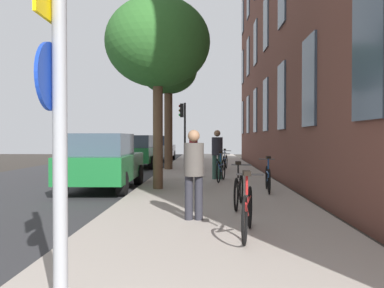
{
  "coord_description": "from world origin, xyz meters",
  "views": [
    {
      "loc": [
        0.93,
        -0.77,
        1.52
      ],
      "look_at": [
        0.5,
        11.78,
        1.32
      ],
      "focal_mm": 37.96,
      "sensor_mm": 36.0,
      "label": 1
    }
  ],
  "objects_px": {
    "traffic_light": "(183,121)",
    "tree_near": "(158,43)",
    "pedestrian_0": "(194,168)",
    "car_0": "(103,161)",
    "sign_post": "(57,79)",
    "bicycle_1": "(239,189)",
    "bicycle_5": "(225,161)",
    "tree_far": "(168,71)",
    "bicycle_0": "(247,210)",
    "car_2": "(159,148)",
    "bicycle_2": "(268,178)",
    "pedestrian_1": "(217,151)",
    "pedestrian_2": "(193,149)",
    "car_1": "(138,151)",
    "bicycle_3": "(221,169)",
    "bicycle_4": "(219,165)"
  },
  "relations": [
    {
      "from": "sign_post",
      "to": "car_0",
      "type": "distance_m",
      "value": 8.48
    },
    {
      "from": "tree_near",
      "to": "bicycle_3",
      "type": "xyz_separation_m",
      "value": [
        1.8,
        1.9,
        -3.59
      ]
    },
    {
      "from": "bicycle_4",
      "to": "bicycle_5",
      "type": "relative_size",
      "value": 1.03
    },
    {
      "from": "bicycle_4",
      "to": "bicycle_5",
      "type": "height_order",
      "value": "bicycle_4"
    },
    {
      "from": "car_0",
      "to": "car_1",
      "type": "bearing_deg",
      "value": 93.22
    },
    {
      "from": "sign_post",
      "to": "car_1",
      "type": "distance_m",
      "value": 17.33
    },
    {
      "from": "tree_near",
      "to": "car_2",
      "type": "height_order",
      "value": "tree_near"
    },
    {
      "from": "tree_far",
      "to": "bicycle_2",
      "type": "bearing_deg",
      "value": -65.99
    },
    {
      "from": "bicycle_4",
      "to": "bicycle_5",
      "type": "distance_m",
      "value": 2.43
    },
    {
      "from": "sign_post",
      "to": "pedestrian_2",
      "type": "distance_m",
      "value": 13.82
    },
    {
      "from": "bicycle_2",
      "to": "car_1",
      "type": "xyz_separation_m",
      "value": [
        -5.06,
        9.88,
        0.37
      ]
    },
    {
      "from": "bicycle_2",
      "to": "car_1",
      "type": "height_order",
      "value": "car_1"
    },
    {
      "from": "bicycle_0",
      "to": "car_2",
      "type": "distance_m",
      "value": 20.78
    },
    {
      "from": "tree_far",
      "to": "pedestrian_0",
      "type": "relative_size",
      "value": 3.6
    },
    {
      "from": "pedestrian_0",
      "to": "car_1",
      "type": "bearing_deg",
      "value": 103.44
    },
    {
      "from": "car_1",
      "to": "bicycle_0",
      "type": "bearing_deg",
      "value": -74.61
    },
    {
      "from": "car_2",
      "to": "bicycle_5",
      "type": "bearing_deg",
      "value": -65.48
    },
    {
      "from": "pedestrian_1",
      "to": "car_1",
      "type": "bearing_deg",
      "value": 119.46
    },
    {
      "from": "tree_far",
      "to": "pedestrian_2",
      "type": "height_order",
      "value": "tree_far"
    },
    {
      "from": "tree_near",
      "to": "bicycle_0",
      "type": "xyz_separation_m",
      "value": [
        1.91,
        -5.3,
        -3.61
      ]
    },
    {
      "from": "bicycle_3",
      "to": "pedestrian_2",
      "type": "distance_m",
      "value": 4.26
    },
    {
      "from": "tree_near",
      "to": "sign_post",
      "type": "bearing_deg",
      "value": -89.32
    },
    {
      "from": "bicycle_3",
      "to": "car_2",
      "type": "bearing_deg",
      "value": 104.81
    },
    {
      "from": "bicycle_4",
      "to": "car_2",
      "type": "xyz_separation_m",
      "value": [
        -3.51,
        10.86,
        0.36
      ]
    },
    {
      "from": "tree_near",
      "to": "bicycle_5",
      "type": "bearing_deg",
      "value": 72.17
    },
    {
      "from": "pedestrian_1",
      "to": "pedestrian_2",
      "type": "distance_m",
      "value": 3.52
    },
    {
      "from": "bicycle_5",
      "to": "car_1",
      "type": "height_order",
      "value": "car_1"
    },
    {
      "from": "bicycle_3",
      "to": "tree_near",
      "type": "bearing_deg",
      "value": -133.44
    },
    {
      "from": "traffic_light",
      "to": "tree_near",
      "type": "xyz_separation_m",
      "value": [
        0.03,
        -12.74,
        1.61
      ]
    },
    {
      "from": "traffic_light",
      "to": "bicycle_3",
      "type": "distance_m",
      "value": 11.17
    },
    {
      "from": "bicycle_5",
      "to": "pedestrian_1",
      "type": "height_order",
      "value": "pedestrian_1"
    },
    {
      "from": "traffic_light",
      "to": "bicycle_2",
      "type": "xyz_separation_m",
      "value": [
        2.95,
        -13.24,
        -2.01
      ]
    },
    {
      "from": "bicycle_2",
      "to": "car_2",
      "type": "distance_m",
      "value": 16.34
    },
    {
      "from": "sign_post",
      "to": "bicycle_4",
      "type": "height_order",
      "value": "sign_post"
    },
    {
      "from": "pedestrian_0",
      "to": "car_0",
      "type": "bearing_deg",
      "value": 120.58
    },
    {
      "from": "bicycle_0",
      "to": "bicycle_1",
      "type": "xyz_separation_m",
      "value": [
        0.07,
        2.4,
        -0.0
      ]
    },
    {
      "from": "traffic_light",
      "to": "bicycle_5",
      "type": "height_order",
      "value": "traffic_light"
    },
    {
      "from": "bicycle_1",
      "to": "bicycle_5",
      "type": "bearing_deg",
      "value": 88.94
    },
    {
      "from": "sign_post",
      "to": "car_2",
      "type": "xyz_separation_m",
      "value": [
        -1.8,
        22.93,
        -1.17
      ]
    },
    {
      "from": "bicycle_0",
      "to": "pedestrian_2",
      "type": "height_order",
      "value": "pedestrian_2"
    },
    {
      "from": "car_0",
      "to": "car_1",
      "type": "xyz_separation_m",
      "value": [
        -0.5,
        8.93,
        0.0
      ]
    },
    {
      "from": "sign_post",
      "to": "bicycle_5",
      "type": "relative_size",
      "value": 2.17
    },
    {
      "from": "tree_far",
      "to": "bicycle_4",
      "type": "distance_m",
      "value": 5.19
    },
    {
      "from": "tree_far",
      "to": "bicycle_2",
      "type": "height_order",
      "value": "tree_far"
    },
    {
      "from": "pedestrian_1",
      "to": "pedestrian_2",
      "type": "height_order",
      "value": "pedestrian_1"
    },
    {
      "from": "sign_post",
      "to": "tree_far",
      "type": "height_order",
      "value": "tree_far"
    },
    {
      "from": "pedestrian_2",
      "to": "car_0",
      "type": "relative_size",
      "value": 0.4
    },
    {
      "from": "traffic_light",
      "to": "bicycle_2",
      "type": "relative_size",
      "value": 2.08
    },
    {
      "from": "bicycle_2",
      "to": "bicycle_5",
      "type": "bearing_deg",
      "value": 96.09
    },
    {
      "from": "bicycle_2",
      "to": "pedestrian_2",
      "type": "distance_m",
      "value": 6.87
    }
  ]
}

